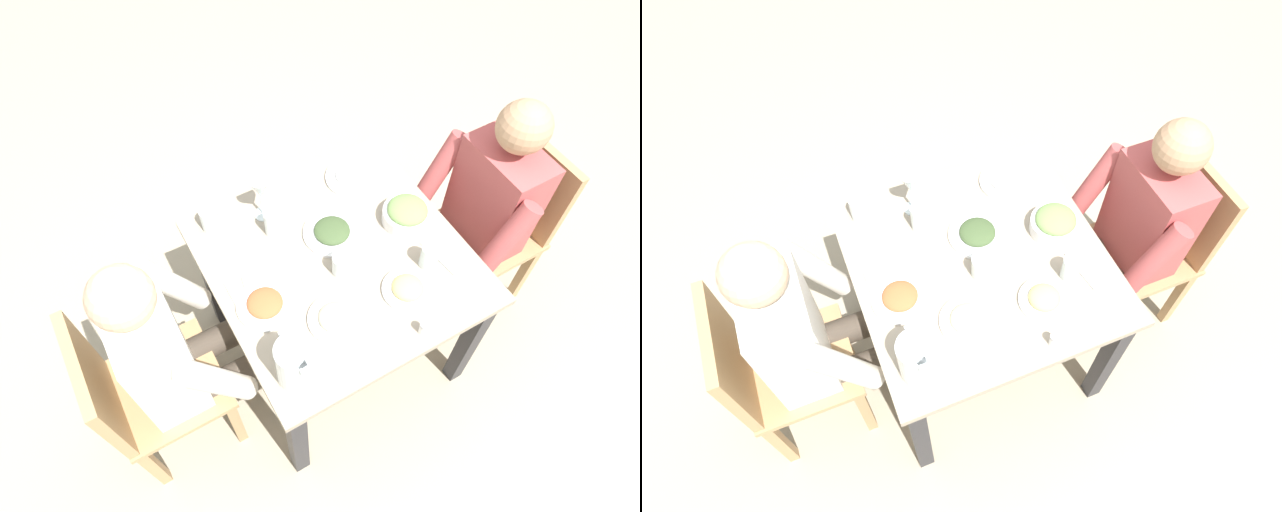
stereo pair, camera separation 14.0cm
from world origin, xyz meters
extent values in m
plane|color=tan|center=(0.00, 0.00, 0.00)|extent=(8.00, 8.00, 0.00)
cube|color=gray|center=(0.00, 0.00, 0.71)|extent=(0.89, 0.89, 0.03)
cube|color=#232328|center=(-0.39, -0.39, 0.35)|extent=(0.06, 0.06, 0.69)
cube|color=#232328|center=(0.39, -0.39, 0.35)|extent=(0.06, 0.06, 0.69)
cube|color=#232328|center=(-0.39, 0.39, 0.35)|extent=(0.06, 0.06, 0.69)
cube|color=#232328|center=(0.39, 0.39, 0.35)|extent=(0.06, 0.06, 0.69)
cube|color=tan|center=(-0.21, -0.90, 0.21)|extent=(0.04, 0.04, 0.42)
cube|color=tan|center=(0.13, -0.90, 0.21)|extent=(0.04, 0.04, 0.42)
cube|color=tan|center=(-0.21, -0.56, 0.21)|extent=(0.04, 0.04, 0.42)
cube|color=tan|center=(0.13, -0.56, 0.21)|extent=(0.04, 0.04, 0.42)
cube|color=tan|center=(-0.04, -0.73, 0.43)|extent=(0.40, 0.40, 0.03)
cube|color=tan|center=(-0.04, -0.91, 0.65)|extent=(0.38, 0.04, 0.42)
cube|color=tan|center=(0.16, 0.90, 0.21)|extent=(0.04, 0.04, 0.42)
cube|color=tan|center=(-0.18, 0.90, 0.21)|extent=(0.04, 0.04, 0.42)
cube|color=tan|center=(0.16, 0.56, 0.21)|extent=(0.04, 0.04, 0.42)
cube|color=tan|center=(-0.18, 0.56, 0.21)|extent=(0.04, 0.04, 0.42)
cube|color=tan|center=(-0.01, 0.73, 0.43)|extent=(0.40, 0.40, 0.03)
cube|color=tan|center=(-0.01, 0.91, 0.65)|extent=(0.38, 0.04, 0.42)
cube|color=#B24C4C|center=(-0.04, -0.70, 0.69)|extent=(0.32, 0.20, 0.50)
sphere|color=tan|center=(-0.04, -0.70, 1.06)|extent=(0.19, 0.19, 0.19)
cylinder|color=#473D33|center=(-0.13, -0.51, 0.41)|extent=(0.11, 0.38, 0.11)
cylinder|color=#473D33|center=(-0.13, -0.32, 0.22)|extent=(0.10, 0.10, 0.44)
cylinder|color=#B24C4C|center=(-0.24, -0.56, 0.72)|extent=(0.08, 0.23, 0.37)
cylinder|color=#473D33|center=(0.04, -0.51, 0.41)|extent=(0.11, 0.38, 0.11)
cylinder|color=#473D33|center=(0.04, -0.32, 0.22)|extent=(0.10, 0.10, 0.44)
cylinder|color=#B24C4C|center=(0.16, -0.56, 0.72)|extent=(0.08, 0.23, 0.37)
cube|color=silver|center=(-0.01, 0.70, 0.69)|extent=(0.32, 0.20, 0.50)
sphere|color=#DBB28E|center=(-0.01, 0.70, 1.06)|extent=(0.19, 0.19, 0.19)
cylinder|color=#473D33|center=(0.08, 0.51, 0.41)|extent=(0.11, 0.38, 0.11)
cylinder|color=#473D33|center=(0.08, 0.32, 0.22)|extent=(0.10, 0.10, 0.44)
cylinder|color=silver|center=(0.19, 0.56, 0.72)|extent=(0.08, 0.23, 0.37)
cylinder|color=#473D33|center=(-0.09, 0.51, 0.41)|extent=(0.11, 0.38, 0.11)
cylinder|color=#473D33|center=(-0.09, 0.32, 0.22)|extent=(0.10, 0.10, 0.44)
cylinder|color=silver|center=(-0.21, 0.56, 0.72)|extent=(0.08, 0.23, 0.37)
cylinder|color=silver|center=(-0.31, 0.34, 0.82)|extent=(0.12, 0.12, 0.19)
cube|color=silver|center=(-0.23, 0.34, 0.83)|extent=(0.02, 0.02, 0.11)
cube|color=silver|center=(-0.36, 0.34, 0.90)|extent=(0.04, 0.03, 0.02)
cylinder|color=white|center=(0.02, -0.31, 0.75)|extent=(0.18, 0.18, 0.05)
ellipsoid|color=#759951|center=(0.02, -0.31, 0.79)|extent=(0.15, 0.15, 0.06)
cylinder|color=white|center=(0.10, -0.04, 0.73)|extent=(0.21, 0.21, 0.01)
ellipsoid|color=#3D512D|center=(0.10, -0.04, 0.75)|extent=(0.13, 0.13, 0.04)
cylinder|color=white|center=(-0.21, 0.13, 0.73)|extent=(0.19, 0.19, 0.01)
ellipsoid|color=#B7AD89|center=(-0.21, 0.13, 0.75)|extent=(0.12, 0.12, 0.04)
cylinder|color=white|center=(-0.23, -0.14, 0.73)|extent=(0.18, 0.18, 0.01)
ellipsoid|color=#E0C670|center=(-0.23, -0.14, 0.75)|extent=(0.11, 0.11, 0.05)
cylinder|color=white|center=(-0.04, 0.31, 0.73)|extent=(0.20, 0.20, 0.01)
ellipsoid|color=#CC5B33|center=(-0.04, 0.31, 0.75)|extent=(0.12, 0.12, 0.04)
cylinder|color=white|center=(0.30, -0.24, 0.73)|extent=(0.21, 0.21, 0.01)
ellipsoid|color=white|center=(0.30, -0.24, 0.75)|extent=(0.13, 0.13, 0.04)
cylinder|color=silver|center=(-0.17, -0.27, 0.77)|extent=(0.06, 0.06, 0.10)
cylinder|color=silver|center=(-0.05, 0.01, 0.77)|extent=(0.07, 0.07, 0.09)
cylinder|color=silver|center=(0.22, 0.15, 0.78)|extent=(0.06, 0.06, 0.11)
cylinder|color=silver|center=(0.35, 0.34, 0.77)|extent=(0.06, 0.06, 0.10)
cylinder|color=silver|center=(0.31, 0.14, 0.73)|extent=(0.07, 0.07, 0.01)
cylinder|color=silver|center=(0.31, 0.14, 0.78)|extent=(0.01, 0.01, 0.10)
cone|color=silver|center=(0.31, 0.14, 0.87)|extent=(0.08, 0.08, 0.09)
cylinder|color=white|center=(-0.38, -0.09, 0.75)|extent=(0.03, 0.03, 0.04)
cylinder|color=#B2B2B7|center=(-0.38, -0.09, 0.77)|extent=(0.03, 0.03, 0.01)
cube|color=silver|center=(0.02, 0.39, 0.73)|extent=(0.17, 0.03, 0.01)
cube|color=silver|center=(0.01, 0.34, 0.73)|extent=(0.19, 0.05, 0.01)
cube|color=silver|center=(-0.18, -0.32, 0.73)|extent=(0.17, 0.05, 0.01)
camera|label=1|loc=(-0.88, 0.58, 2.33)|focal=30.11mm
camera|label=2|loc=(-0.95, 0.45, 2.33)|focal=30.11mm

